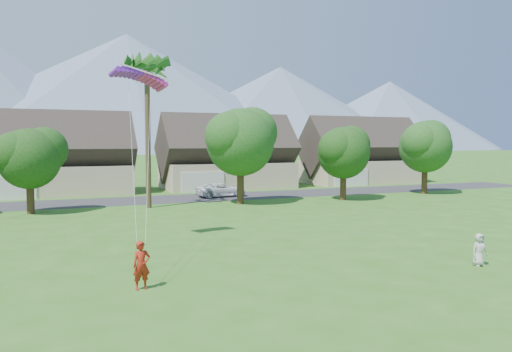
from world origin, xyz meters
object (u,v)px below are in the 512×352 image
parked_car (222,190)px  parafoil_kite (140,75)px  watcher (479,250)px  kite_flyer (141,265)px

parked_car → parafoil_kite: 24.18m
parked_car → parafoil_kite: parafoil_kite is taller
watcher → parafoil_kite: size_ratio=0.46×
kite_flyer → parafoil_kite: size_ratio=0.58×
watcher → parked_car: size_ratio=0.29×
kite_flyer → parafoil_kite: bearing=72.6°
watcher → parafoil_kite: bearing=145.6°
kite_flyer → watcher: 14.67m
parafoil_kite → kite_flyer: bearing=-113.0°
kite_flyer → parafoil_kite: parafoil_kite is taller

